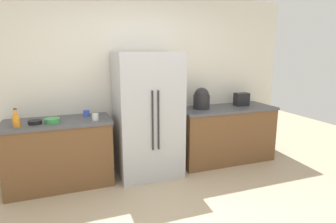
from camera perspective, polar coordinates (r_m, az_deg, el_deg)
name	(u,v)px	position (r m, az deg, el deg)	size (l,w,h in m)	color
kitchen_back_panel	(132,83)	(4.34, -7.25, 5.85)	(5.20, 0.10, 2.62)	silver
counter_left	(60,153)	(4.05, -21.13, -7.86)	(1.35, 0.66, 0.89)	brown
counter_right	(225,134)	(4.72, 11.47, -4.47)	(1.59, 0.66, 0.89)	brown
refrigerator	(148,115)	(4.03, -4.16, -0.66)	(0.89, 0.74, 1.77)	#B2B5BA
toaster	(241,99)	(4.81, 14.71, 2.42)	(0.23, 0.15, 0.21)	black
rice_cooker	(202,99)	(4.43, 6.84, 2.62)	(0.26, 0.26, 0.33)	#262628
bottle_a	(16,120)	(3.78, -28.47, -1.59)	(0.08, 0.08, 0.23)	orange
cup_a	(95,117)	(3.78, -14.57, -1.09)	(0.08, 0.08, 0.09)	white
cup_b	(86,113)	(4.04, -16.26, -0.37)	(0.08, 0.08, 0.09)	blue
bowl_a	(52,121)	(3.82, -22.45, -1.71)	(0.18, 0.18, 0.06)	green
bowl_b	(35,122)	(3.85, -25.42, -1.97)	(0.16, 0.16, 0.05)	black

